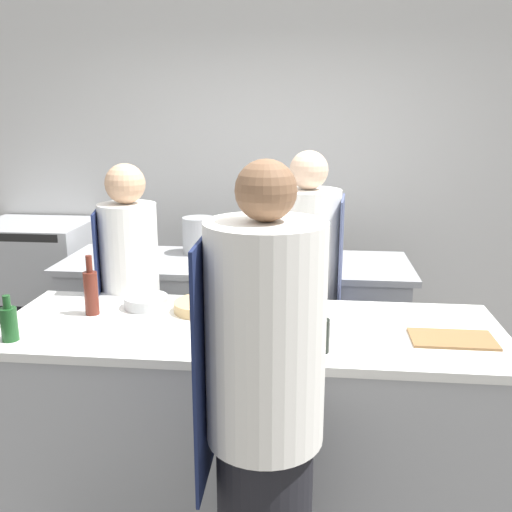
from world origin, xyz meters
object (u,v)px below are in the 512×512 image
Objects in this scene: chef_at_prep_near at (264,419)px; stockpot at (199,235)px; oven_range at (39,286)px; bowl_prep_small at (146,302)px; bottle_olive_oil at (91,291)px; chef_at_pass_far at (131,304)px; bottle_wine at (319,334)px; bowl_mixing_large at (321,327)px; chef_at_stove at (307,297)px; cup at (268,300)px; bowl_ceramic_blue at (202,306)px; bottle_vinegar at (9,323)px.

stockpot is at bearing 16.07° from chef_at_prep_near.
bowl_prep_small is at bearing -48.00° from oven_range.
chef_at_prep_near is 5.86× the size of bottle_olive_oil.
chef_at_pass_far reaches higher than bottle_wine.
chef_at_pass_far is at bearing 143.75° from bottle_wine.
chef_at_pass_far reaches higher than bowl_mixing_large.
bowl_prep_small is (-0.82, -0.49, 0.11)m from chef_at_stove.
cup is at bearing -124.11° from chef_at_pass_far.
stockpot is (1.41, -0.35, 0.53)m from oven_range.
bowl_prep_small is at bearing 152.25° from bottle_wine.
bowl_ceramic_blue is 2.72× the size of cup.
bowl_prep_small is (0.19, -0.32, 0.13)m from chef_at_pass_far.
chef_at_stove is at bearing -25.12° from oven_range.
cup is (1.10, 0.51, -0.03)m from bottle_vinegar.
bowl_mixing_large is at bearing -38.78° from oven_range.
bottle_olive_oil is 1.32m from stockpot.
bowl_ceramic_blue is at bearing 22.27° from chef_at_prep_near.
chef_at_pass_far reaches higher than bowl_ceramic_blue.
bowl_mixing_large is at bearing -17.64° from chef_at_prep_near.
bottle_olive_oil is (-0.05, -0.45, 0.22)m from chef_at_pass_far.
chef_at_prep_near is (2.06, -2.47, 0.36)m from oven_range.
bottle_wine is at bearing -62.64° from stockpot.
chef_at_pass_far is 0.61m from bowl_ceramic_blue.
bowl_ceramic_blue is (-0.59, 0.44, -0.05)m from bottle_wine.
bottle_vinegar reaches higher than cup.
chef_at_pass_far reaches higher than bottle_vinegar.
bottle_wine is 0.55m from cup.
bottle_olive_oil is 1.18× the size of stockpot.
cup is at bearing 9.89° from bottle_olive_oil.
stockpot is at bearing 117.24° from cup.
chef_at_stove is 6.05× the size of bowl_ceramic_blue.
stockpot is (0.04, 1.16, 0.10)m from bowl_prep_small.
chef_at_prep_near is 1.26m from bottle_olive_oil.
bottle_olive_oil is at bearing -151.93° from bowl_prep_small.
bottle_wine is at bearing 0.88° from bottle_vinegar.
chef_at_stove is (2.18, -1.02, 0.32)m from oven_range.
chef_at_stove is 16.44× the size of cup.
bottle_vinegar is at bearing -123.01° from bottle_olive_oil.
bottle_olive_oil is at bearing 171.47° from bowl_mixing_large.
chef_at_stove reaches higher than bowl_prep_small.
stockpot is (0.28, 1.29, 0.01)m from bottle_olive_oil.
bottle_wine is at bearing -16.79° from bottle_olive_oil.
oven_range is 5.27× the size of bottle_wine.
chef_at_prep_near is 0.98m from cup.
chef_at_pass_far is at bearing 144.16° from bowl_ceramic_blue.
bottle_wine is 0.17m from bowl_mixing_large.
bottle_vinegar is at bearing 146.85° from chef_at_pass_far.
chef_at_prep_near is 0.69m from bowl_mixing_large.
stockpot is (0.51, 1.65, 0.05)m from bottle_vinegar.
stockpot is at bearing 102.04° from bowl_ceramic_blue.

